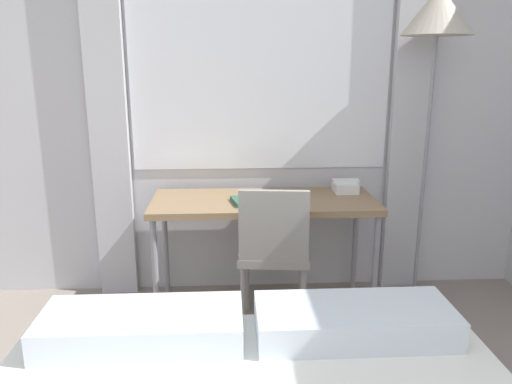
# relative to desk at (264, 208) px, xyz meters

# --- Properties ---
(wall_back_with_window) EXTENTS (4.87, 0.13, 2.70)m
(wall_back_with_window) POSITION_rel_desk_xyz_m (-0.12, 0.36, 0.69)
(wall_back_with_window) COLOR silver
(wall_back_with_window) RESTS_ON ground_plane
(desk) EXTENTS (1.36, 0.56, 0.73)m
(desk) POSITION_rel_desk_xyz_m (0.00, 0.00, 0.00)
(desk) COLOR #937551
(desk) RESTS_ON ground_plane
(desk_chair) EXTENTS (0.44, 0.44, 0.88)m
(desk_chair) POSITION_rel_desk_xyz_m (0.04, -0.27, -0.15)
(desk_chair) COLOR gray
(desk_chair) RESTS_ON ground_plane
(standing_lamp) EXTENTS (0.42, 0.42, 1.96)m
(standing_lamp) POSITION_rel_desk_xyz_m (1.01, 0.06, 1.06)
(standing_lamp) COLOR #4C4C51
(standing_lamp) RESTS_ON ground_plane
(telephone) EXTENTS (0.17, 0.15, 0.09)m
(telephone) POSITION_rel_desk_xyz_m (0.53, 0.14, 0.09)
(telephone) COLOR white
(telephone) RESTS_ON desk
(book) EXTENTS (0.30, 0.24, 0.02)m
(book) POSITION_rel_desk_xyz_m (-0.06, -0.07, 0.07)
(book) COLOR #33664C
(book) RESTS_ON desk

